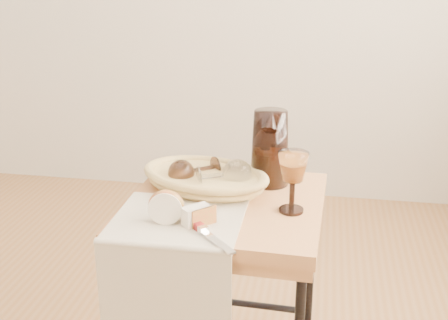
% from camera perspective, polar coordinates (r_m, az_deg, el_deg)
% --- Properties ---
extents(side_table, '(0.52, 0.52, 0.64)m').
position_cam_1_polar(side_table, '(1.65, 0.13, -14.24)').
color(side_table, brown).
rests_on(side_table, floor).
extents(tea_towel, '(0.31, 0.28, 0.01)m').
position_cam_1_polar(tea_towel, '(1.39, -4.64, -5.95)').
color(tea_towel, beige).
rests_on(tea_towel, side_table).
extents(bread_basket, '(0.37, 0.30, 0.05)m').
position_cam_1_polar(bread_basket, '(1.56, -1.89, -2.04)').
color(bread_basket, '#A1844A').
rests_on(bread_basket, side_table).
extents(goblet_lying_a, '(0.14, 0.13, 0.07)m').
position_cam_1_polar(goblet_lying_a, '(1.57, -2.80, -1.02)').
color(goblet_lying_a, '#503323').
rests_on(goblet_lying_a, bread_basket).
extents(goblet_lying_b, '(0.15, 0.13, 0.08)m').
position_cam_1_polar(goblet_lying_b, '(1.52, -0.31, -1.52)').
color(goblet_lying_b, white).
rests_on(goblet_lying_b, bread_basket).
extents(pitcher, '(0.17, 0.24, 0.25)m').
position_cam_1_polar(pitcher, '(1.58, 4.60, 1.22)').
color(pitcher, black).
rests_on(pitcher, side_table).
extents(wine_goblet, '(0.08, 0.08, 0.16)m').
position_cam_1_polar(wine_goblet, '(1.42, 6.84, -2.20)').
color(wine_goblet, white).
rests_on(wine_goblet, side_table).
extents(apple_half, '(0.09, 0.06, 0.08)m').
position_cam_1_polar(apple_half, '(1.37, -5.79, -4.53)').
color(apple_half, '#B42B1C').
rests_on(apple_half, tea_towel).
extents(apple_wedge, '(0.07, 0.07, 0.04)m').
position_cam_1_polar(apple_wedge, '(1.35, -2.76, -5.53)').
color(apple_wedge, '#FFECD0').
rests_on(apple_wedge, tea_towel).
extents(table_knife, '(0.16, 0.17, 0.02)m').
position_cam_1_polar(table_knife, '(1.31, -1.91, -7.11)').
color(table_knife, silver).
rests_on(table_knife, tea_towel).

